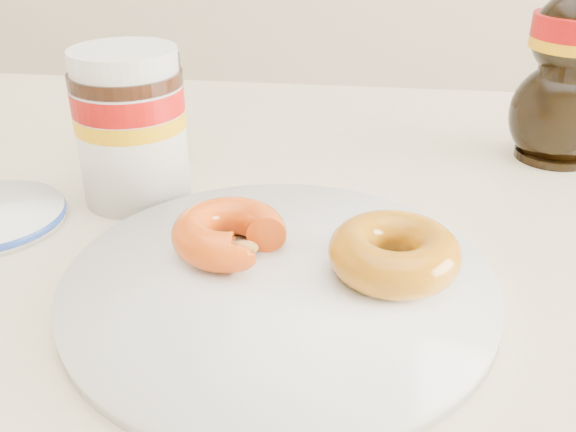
# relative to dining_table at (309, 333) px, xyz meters

# --- Properties ---
(dining_table) EXTENTS (1.40, 0.90, 0.75)m
(dining_table) POSITION_rel_dining_table_xyz_m (0.00, 0.00, 0.00)
(dining_table) COLOR beige
(dining_table) RESTS_ON ground
(plate) EXTENTS (0.30, 0.30, 0.01)m
(plate) POSITION_rel_dining_table_xyz_m (-0.02, -0.06, 0.09)
(plate) COLOR white
(plate) RESTS_ON dining_table
(donut_bitten) EXTENTS (0.09, 0.09, 0.03)m
(donut_bitten) POSITION_rel_dining_table_xyz_m (-0.06, -0.03, 0.11)
(donut_bitten) COLOR #C9510B
(donut_bitten) RESTS_ON plate
(donut_whole) EXTENTS (0.10, 0.10, 0.03)m
(donut_whole) POSITION_rel_dining_table_xyz_m (0.06, -0.05, 0.11)
(donut_whole) COLOR #A0610A
(donut_whole) RESTS_ON plate
(nutella_jar) EXTENTS (0.10, 0.10, 0.13)m
(nutella_jar) POSITION_rel_dining_table_xyz_m (-0.16, 0.07, 0.16)
(nutella_jar) COLOR white
(nutella_jar) RESTS_ON dining_table
(syrup_bottle) EXTENTS (0.12, 0.10, 0.20)m
(syrup_bottle) POSITION_rel_dining_table_xyz_m (0.23, 0.22, 0.18)
(syrup_bottle) COLOR black
(syrup_bottle) RESTS_ON dining_table
(dark_jar) EXTENTS (0.06, 0.06, 0.10)m
(dark_jar) POSITION_rel_dining_table_xyz_m (-0.18, 0.19, 0.13)
(dark_jar) COLOR black
(dark_jar) RESTS_ON dining_table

